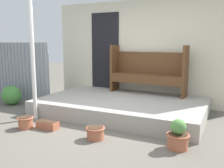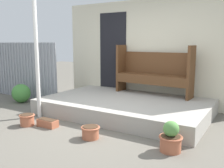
# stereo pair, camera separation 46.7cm
# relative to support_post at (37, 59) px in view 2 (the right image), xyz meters

# --- Properties ---
(ground_plane) EXTENTS (24.00, 24.00, 0.00)m
(ground_plane) POSITION_rel_support_post_xyz_m (1.46, 0.07, -1.22)
(ground_plane) COLOR #666056
(porch_slab) EXTENTS (3.53, 2.19, 0.31)m
(porch_slab) POSITION_rel_support_post_xyz_m (1.42, 1.16, -1.06)
(porch_slab) COLOR #A8A399
(porch_slab) RESTS_ON ground_plane
(house_wall) EXTENTS (4.73, 0.08, 2.60)m
(house_wall) POSITION_rel_support_post_xyz_m (1.38, 2.29, 0.08)
(house_wall) COLOR beige
(house_wall) RESTS_ON ground_plane
(fence_corrugated) EXTENTS (2.41, 0.05, 1.55)m
(fence_corrugated) POSITION_rel_support_post_xyz_m (-1.75, 1.10, -0.45)
(fence_corrugated) COLOR gray
(fence_corrugated) RESTS_ON ground_plane
(support_post) EXTENTS (0.08, 0.08, 2.44)m
(support_post) POSITION_rel_support_post_xyz_m (0.00, 0.00, 0.00)
(support_post) COLOR white
(support_post) RESTS_ON ground_plane
(bench) EXTENTS (1.88, 0.51, 1.17)m
(bench) POSITION_rel_support_post_xyz_m (1.74, 2.01, -0.32)
(bench) COLOR brown
(bench) RESTS_ON porch_slab
(flower_pot_left) EXTENTS (0.29, 0.29, 0.22)m
(flower_pot_left) POSITION_rel_support_post_xyz_m (0.24, -0.53, -1.10)
(flower_pot_left) COLOR #B26042
(flower_pot_left) RESTS_ON ground_plane
(flower_pot_middle) EXTENTS (0.31, 0.31, 0.21)m
(flower_pot_middle) POSITION_rel_support_post_xyz_m (1.64, -0.43, -1.11)
(flower_pot_middle) COLOR #B26042
(flower_pot_middle) RESTS_ON ground_plane
(flower_pot_right) EXTENTS (0.34, 0.34, 0.45)m
(flower_pot_right) POSITION_rel_support_post_xyz_m (2.92, -0.23, -1.03)
(flower_pot_right) COLOR #B26042
(flower_pot_right) RESTS_ON ground_plane
(planter_box_rect) EXTENTS (0.40, 0.18, 0.14)m
(planter_box_rect) POSITION_rel_support_post_xyz_m (0.62, -0.37, -1.15)
(planter_box_rect) COLOR #B26042
(planter_box_rect) RESTS_ON ground_plane
(shrub_by_fence) EXTENTS (0.51, 0.45, 0.48)m
(shrub_by_fence) POSITION_rel_support_post_xyz_m (-1.37, 0.65, -0.98)
(shrub_by_fence) COLOR #478C3D
(shrub_by_fence) RESTS_ON ground_plane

